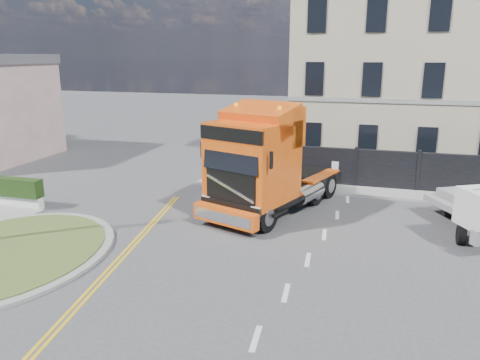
% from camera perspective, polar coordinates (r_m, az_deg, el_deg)
% --- Properties ---
extents(ground, '(120.00, 120.00, 0.00)m').
position_cam_1_polar(ground, '(16.90, -1.60, -7.99)').
color(ground, '#424244').
rests_on(ground, ground).
extents(traffic_island, '(6.80, 6.80, 0.17)m').
position_cam_1_polar(traffic_island, '(17.89, -26.93, -8.10)').
color(traffic_island, gray).
rests_on(traffic_island, ground).
extents(hoarding_fence, '(18.80, 0.25, 2.00)m').
position_cam_1_polar(hoarding_fence, '(24.53, 19.82, 0.96)').
color(hoarding_fence, black).
rests_on(hoarding_fence, ground).
extents(georgian_building, '(12.30, 10.30, 12.80)m').
position_cam_1_polar(georgian_building, '(31.33, 18.82, 12.80)').
color(georgian_building, '#B4A98F').
rests_on(georgian_building, ground).
extents(pavement_far, '(20.00, 1.60, 0.12)m').
position_cam_1_polar(pavement_far, '(23.86, 18.42, -1.64)').
color(pavement_far, gray).
rests_on(pavement_far, ground).
extents(truck, '(5.27, 8.17, 4.59)m').
position_cam_1_polar(truck, '(19.53, 2.75, 1.57)').
color(truck, black).
rests_on(truck, ground).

